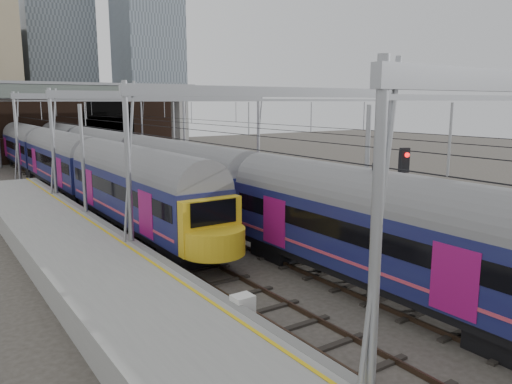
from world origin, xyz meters
TOP-DOWN VIEW (x-y plane):
  - ground at (0.00, 0.00)m, footprint 160.00×160.00m
  - platform_left at (-10.18, 2.50)m, footprint 4.32×55.00m
  - tracks at (0.00, 15.00)m, footprint 14.40×80.00m
  - overhead_line at (0.00, 21.49)m, footprint 16.80×80.00m
  - retaining_wall at (1.40, 51.93)m, footprint 28.00×2.75m
  - overbridge at (0.00, 46.00)m, footprint 28.00×3.00m
  - city_skyline at (2.73, 70.48)m, footprint 37.50×27.50m
  - train_main at (-2.00, 23.24)m, footprint 2.73×63.07m
  - train_second at (-6.00, 28.81)m, footprint 2.80×48.55m
  - signal_near_left at (-2.13, -0.42)m, footprint 0.37×0.48m
  - signal_near_centre at (0.11, 0.28)m, footprint 0.41×0.48m
  - relay_cabinet at (-7.80, -0.43)m, footprint 0.65×0.54m
  - equip_cover_a at (-1.38, 2.48)m, footprint 0.99×0.77m
  - equip_cover_b at (2.00, 11.37)m, footprint 0.78×0.57m
  - equip_cover_c at (1.16, -1.41)m, footprint 0.85×0.69m

SIDE VIEW (x-z plane):
  - ground at x=0.00m, z-range 0.00..0.00m
  - tracks at x=0.00m, z-range -0.09..0.13m
  - equip_cover_b at x=2.00m, z-range 0.00..0.09m
  - equip_cover_c at x=1.16m, z-range 0.00..0.09m
  - equip_cover_a at x=-1.38m, z-range 0.00..0.11m
  - platform_left at x=-10.18m, z-range -0.01..1.11m
  - relay_cabinet at x=-7.80m, z-range 0.00..1.28m
  - train_main at x=-2.00m, z-range 0.09..4.80m
  - train_second at x=-6.00m, z-range 0.08..4.89m
  - signal_near_left at x=-2.13m, z-range 0.65..5.76m
  - signal_near_centre at x=0.11m, z-range 0.66..6.01m
  - retaining_wall at x=1.40m, z-range -0.17..8.83m
  - overhead_line at x=0.00m, z-range 2.57..10.57m
  - overbridge at x=0.00m, z-range 2.64..11.89m
  - city_skyline at x=2.73m, z-range -12.91..47.09m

